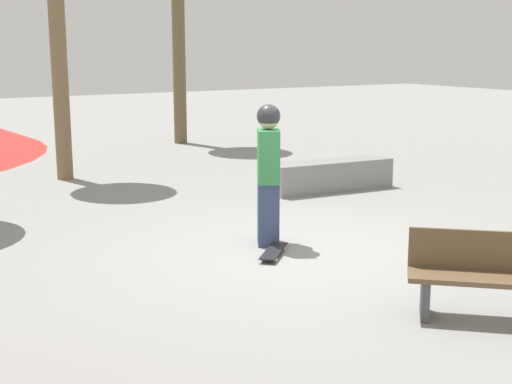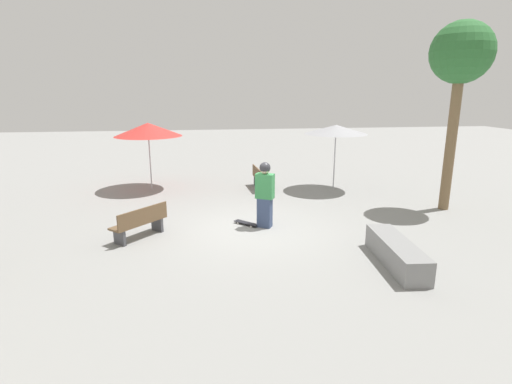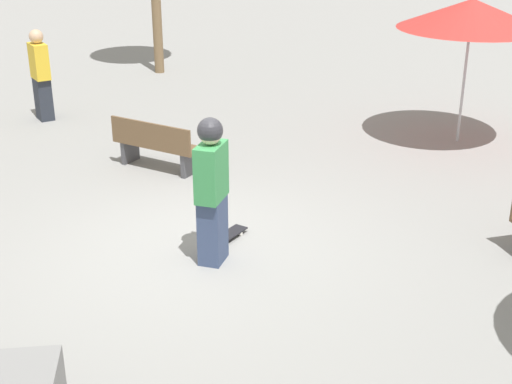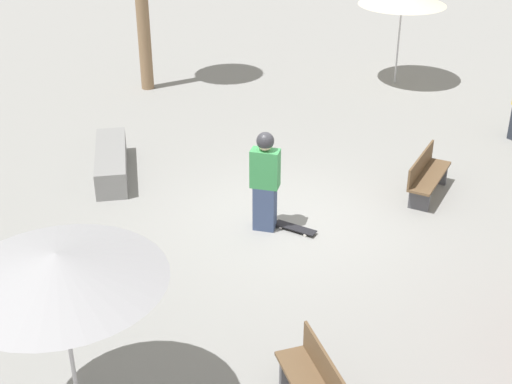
# 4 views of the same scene
# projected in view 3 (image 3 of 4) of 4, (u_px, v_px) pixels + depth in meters

# --- Properties ---
(ground_plane) EXTENTS (60.00, 60.00, 0.00)m
(ground_plane) POSITION_uv_depth(u_px,v_px,m) (196.00, 248.00, 9.34)
(ground_plane) COLOR gray
(skater_main) EXTENTS (0.48, 0.57, 1.88)m
(skater_main) POSITION_uv_depth(u_px,v_px,m) (212.00, 186.00, 8.62)
(skater_main) COLOR #38476B
(skater_main) RESTS_ON ground_plane
(skateboard) EXTENTS (0.71, 0.70, 0.07)m
(skateboard) POSITION_uv_depth(u_px,v_px,m) (225.00, 237.00, 9.49)
(skateboard) COLOR black
(skateboard) RESTS_ON ground_plane
(bench_far) EXTENTS (1.48, 1.40, 0.85)m
(bench_far) POSITION_uv_depth(u_px,v_px,m) (156.00, 145.00, 11.82)
(bench_far) COLOR #47474C
(bench_far) RESTS_ON ground_plane
(shade_umbrella_red) EXTENTS (2.59, 2.59, 2.60)m
(shade_umbrella_red) POSITION_uv_depth(u_px,v_px,m) (472.00, 14.00, 12.44)
(shade_umbrella_red) COLOR #B7B7BC
(shade_umbrella_red) RESTS_ON ground_plane
(bystander_watching) EXTENTS (0.43, 0.56, 1.83)m
(bystander_watching) POSITION_uv_depth(u_px,v_px,m) (41.00, 75.00, 14.27)
(bystander_watching) COLOR #282D38
(bystander_watching) RESTS_ON ground_plane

